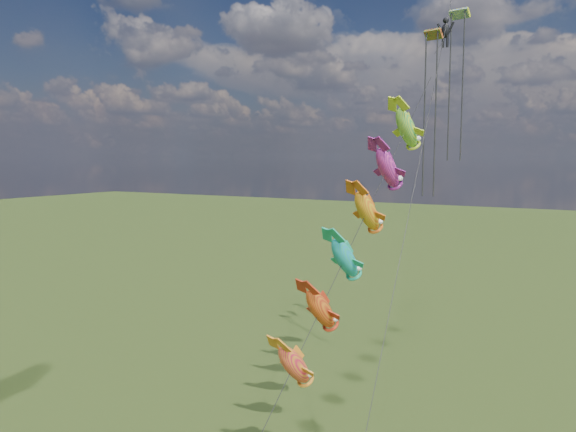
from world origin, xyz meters
The scene contains 2 objects.
fish_windsock_rig centered at (15.10, 9.69, 10.37)m, with size 3.74×15.60×18.46m.
parafoil_rig centered at (17.00, 17.49, 19.69)m, with size 1.77×17.53×26.16m.
Camera 1 is at (25.21, -14.71, 14.03)m, focal length 35.00 mm.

